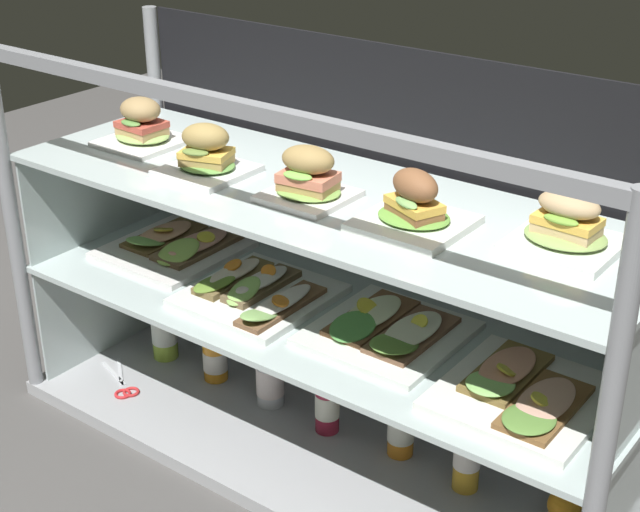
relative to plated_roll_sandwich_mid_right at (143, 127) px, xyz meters
The scene contains 24 objects.
ground_plane 0.91m from the plated_roll_sandwich_mid_right, ahead, with size 6.00×6.00×0.02m, color #4D4A49.
case_base_deck 0.89m from the plated_roll_sandwich_mid_right, ahead, with size 1.56×0.55×0.04m, color #A4A5A8.
case_frame 0.60m from the plated_roll_sandwich_mid_right, 14.55° to the left, with size 1.56×0.55×0.95m.
riser_lower_tier 0.76m from the plated_roll_sandwich_mid_right, ahead, with size 1.48×0.47×0.33m.
shelf_lower_glass 0.65m from the plated_roll_sandwich_mid_right, ahead, with size 1.50×0.49×0.01m, color silver.
riser_upper_tier 0.58m from the plated_roll_sandwich_mid_right, ahead, with size 1.48×0.47×0.28m.
shelf_upper_glass 0.55m from the plated_roll_sandwich_mid_right, ahead, with size 1.50×0.49×0.01m, color silver.
plated_roll_sandwich_mid_right is the anchor object (origin of this frame).
plated_roll_sandwich_near_left_corner 0.28m from the plated_roll_sandwich_mid_right, 12.93° to the right, with size 0.19×0.19×0.12m.
plated_roll_sandwich_near_right_corner 0.55m from the plated_roll_sandwich_mid_right, ahead, with size 0.17×0.17×0.12m.
plated_roll_sandwich_far_right 0.80m from the plated_roll_sandwich_mid_right, ahead, with size 0.21×0.21×0.12m.
plated_roll_sandwich_center 1.08m from the plated_roll_sandwich_mid_right, ahead, with size 0.20×0.20×0.11m.
open_sandwich_tray_left_of_center 0.33m from the plated_roll_sandwich_mid_right, 46.93° to the left, with size 0.31×0.32×0.06m.
open_sandwich_tray_center 0.50m from the plated_roll_sandwich_mid_right, ahead, with size 0.31×0.34×0.07m.
open_sandwich_tray_far_left 0.79m from the plated_roll_sandwich_mid_right, ahead, with size 0.31×0.32×0.06m.
open_sandwich_tray_near_right_corner 1.12m from the plated_roll_sandwich_mid_right, ahead, with size 0.31×0.32×0.06m.
juice_bottle_back_right 0.59m from the plated_roll_sandwich_mid_right, 124.39° to the left, with size 0.07×0.07×0.25m.
juice_bottle_front_left_end 0.63m from the plated_roll_sandwich_mid_right, 14.72° to the left, with size 0.07×0.07×0.19m.
juice_bottle_near_post 0.69m from the plated_roll_sandwich_mid_right, ahead, with size 0.07×0.07×0.26m.
juice_bottle_front_fourth 0.80m from the plated_roll_sandwich_mid_right, ahead, with size 0.06×0.06×0.25m.
juice_bottle_back_center 0.95m from the plated_roll_sandwich_mid_right, ahead, with size 0.06×0.06×0.22m.
juice_bottle_front_second 1.09m from the plated_roll_sandwich_mid_right, ahead, with size 0.06×0.06×0.24m.
orange_fruit_beside_bottles 1.32m from the plated_roll_sandwich_mid_right, ahead, with size 0.08×0.08×0.08m, color orange.
kitchen_scissors 0.70m from the plated_roll_sandwich_mid_right, 89.77° to the right, with size 0.20×0.15×0.01m.
Camera 1 is at (1.14, -1.52, 1.43)m, focal length 53.22 mm.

